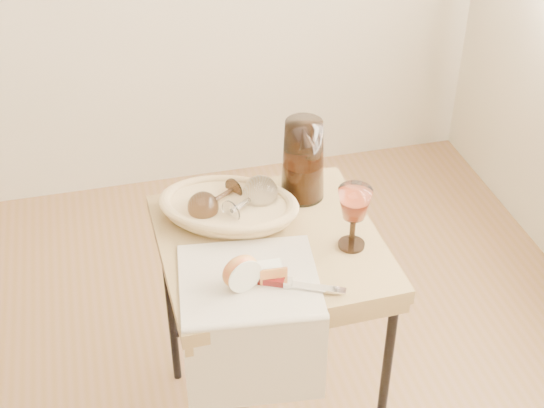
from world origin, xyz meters
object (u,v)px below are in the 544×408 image
object	(u,v)px
pitcher	(303,160)
goblet_lying_b	(248,200)
apple_half	(240,271)
tea_towel	(249,280)
wine_goblet	(353,218)
table_knife	(291,283)
bread_basket	(229,209)
side_table	(270,338)
goblet_lying_a	(217,199)

from	to	relation	value
pitcher	goblet_lying_b	bearing A→B (deg)	-169.82
goblet_lying_b	apple_half	size ratio (longest dim) A/B	1.63
tea_towel	apple_half	distance (m)	0.05
wine_goblet	table_knife	size ratio (longest dim) A/B	0.75
bread_basket	apple_half	world-z (taller)	apple_half
wine_goblet	goblet_lying_b	bearing A→B (deg)	142.46
apple_half	goblet_lying_b	bearing A→B (deg)	55.71
pitcher	table_knife	xyz separation A→B (m)	(-0.12, -0.34, -0.09)
side_table	apple_half	size ratio (longest dim) A/B	7.60
tea_towel	goblet_lying_a	size ratio (longest dim) A/B	2.47
bread_basket	table_knife	bearing A→B (deg)	-50.09
tea_towel	goblet_lying_b	world-z (taller)	goblet_lying_b
side_table	tea_towel	distance (m)	0.37
goblet_lying_b	wine_goblet	world-z (taller)	wine_goblet
wine_goblet	table_knife	distance (m)	0.22
apple_half	table_knife	distance (m)	0.12
goblet_lying_a	table_knife	world-z (taller)	goblet_lying_a
goblet_lying_a	goblet_lying_b	world-z (taller)	goblet_lying_b
goblet_lying_a	goblet_lying_b	distance (m)	0.08
bread_basket	wine_goblet	distance (m)	0.32
bread_basket	goblet_lying_a	xyz separation A→B (m)	(-0.03, 0.01, 0.03)
goblet_lying_b	table_knife	world-z (taller)	goblet_lying_b
goblet_lying_b	pitcher	distance (m)	0.18
goblet_lying_a	pitcher	bearing A→B (deg)	155.12
apple_half	pitcher	bearing A→B (deg)	35.57
goblet_lying_a	table_knife	distance (m)	0.32
bread_basket	pitcher	xyz separation A→B (m)	(0.20, 0.05, 0.08)
goblet_lying_b	table_knife	bearing A→B (deg)	-116.81
bread_basket	table_knife	world-z (taller)	bread_basket
goblet_lying_a	table_knife	size ratio (longest dim) A/B	0.58
side_table	bread_basket	bearing A→B (deg)	124.19
side_table	bread_basket	distance (m)	0.38
tea_towel	apple_half	bearing A→B (deg)	-139.77
tea_towel	apple_half	world-z (taller)	apple_half
goblet_lying_a	wine_goblet	world-z (taller)	wine_goblet
side_table	wine_goblet	world-z (taller)	wine_goblet
side_table	pitcher	world-z (taller)	pitcher
goblet_lying_b	bread_basket	bearing A→B (deg)	123.87
side_table	apple_half	bearing A→B (deg)	-125.22
tea_towel	pitcher	xyz separation A→B (m)	(0.21, 0.29, 0.11)
apple_half	side_table	bearing A→B (deg)	37.10
side_table	wine_goblet	size ratio (longest dim) A/B	4.05
goblet_lying_a	apple_half	distance (m)	0.27
side_table	goblet_lying_a	xyz separation A→B (m)	(-0.10, 0.13, 0.38)
pitcher	wine_goblet	size ratio (longest dim) A/B	1.57
side_table	table_knife	world-z (taller)	table_knife
tea_towel	bread_basket	size ratio (longest dim) A/B	1.01
side_table	goblet_lying_b	distance (m)	0.40
tea_towel	table_knife	world-z (taller)	table_knife
bread_basket	table_knife	xyz separation A→B (m)	(0.08, -0.29, -0.01)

